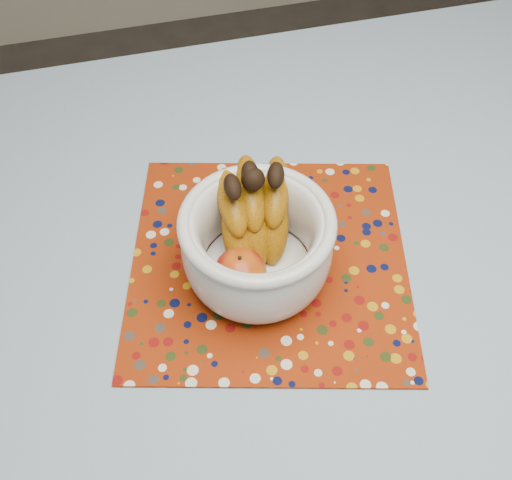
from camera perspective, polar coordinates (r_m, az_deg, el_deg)
table at (r=0.92m, az=8.40°, el=-8.88°), size 1.20×1.20×0.75m
tablecloth at (r=0.85m, az=9.03°, el=-6.18°), size 1.32×1.32×0.01m
placemat at (r=0.88m, az=1.26°, el=-1.94°), size 0.49×0.49×0.00m
fruit_bowl at (r=0.81m, az=0.09°, el=0.58°), size 0.21×0.22×0.17m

